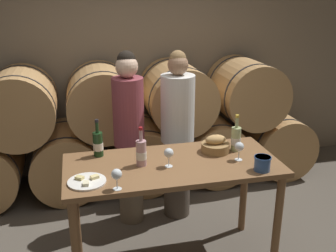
{
  "coord_description": "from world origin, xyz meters",
  "views": [
    {
      "loc": [
        -0.67,
        -2.67,
        2.21
      ],
      "look_at": [
        0.0,
        0.15,
        1.18
      ],
      "focal_mm": 42.0,
      "sensor_mm": 36.0,
      "label": 1
    }
  ],
  "objects_px": {
    "cheese_plate": "(87,181)",
    "person_right": "(177,135)",
    "blue_crock": "(262,163)",
    "wine_glass_far_left": "(117,175)",
    "wine_bottle_white": "(236,139)",
    "wine_bottle_rose": "(141,153)",
    "wine_glass_left": "(169,153)",
    "person_left": "(129,137)",
    "wine_bottle_red": "(98,144)",
    "bread_basket": "(215,145)",
    "tasting_table": "(172,177)",
    "wine_glass_center": "(239,147)"
  },
  "relations": [
    {
      "from": "wine_bottle_rose",
      "to": "wine_glass_center",
      "type": "distance_m",
      "value": 0.76
    },
    {
      "from": "wine_bottle_red",
      "to": "blue_crock",
      "type": "distance_m",
      "value": 1.28
    },
    {
      "from": "wine_bottle_rose",
      "to": "bread_basket",
      "type": "height_order",
      "value": "wine_bottle_rose"
    },
    {
      "from": "wine_bottle_white",
      "to": "wine_bottle_rose",
      "type": "height_order",
      "value": "wine_bottle_white"
    },
    {
      "from": "wine_bottle_red",
      "to": "wine_glass_center",
      "type": "height_order",
      "value": "wine_bottle_red"
    },
    {
      "from": "wine_bottle_red",
      "to": "cheese_plate",
      "type": "distance_m",
      "value": 0.47
    },
    {
      "from": "cheese_plate",
      "to": "blue_crock",
      "type": "bearing_deg",
      "value": -4.73
    },
    {
      "from": "bread_basket",
      "to": "cheese_plate",
      "type": "height_order",
      "value": "bread_basket"
    },
    {
      "from": "wine_bottle_white",
      "to": "wine_glass_center",
      "type": "relative_size",
      "value": 2.07
    },
    {
      "from": "wine_bottle_rose",
      "to": "wine_glass_far_left",
      "type": "relative_size",
      "value": 2.06
    },
    {
      "from": "person_right",
      "to": "bread_basket",
      "type": "bearing_deg",
      "value": -75.32
    },
    {
      "from": "wine_glass_left",
      "to": "person_right",
      "type": "bearing_deg",
      "value": 70.81
    },
    {
      "from": "wine_bottle_red",
      "to": "wine_glass_left",
      "type": "bearing_deg",
      "value": -33.05
    },
    {
      "from": "person_right",
      "to": "wine_glass_center",
      "type": "relative_size",
      "value": 11.22
    },
    {
      "from": "blue_crock",
      "to": "cheese_plate",
      "type": "bearing_deg",
      "value": 175.27
    },
    {
      "from": "wine_bottle_rose",
      "to": "bread_basket",
      "type": "relative_size",
      "value": 1.34
    },
    {
      "from": "tasting_table",
      "to": "wine_bottle_red",
      "type": "xyz_separation_m",
      "value": [
        -0.54,
        0.27,
        0.23
      ]
    },
    {
      "from": "person_left",
      "to": "wine_bottle_white",
      "type": "distance_m",
      "value": 1.02
    },
    {
      "from": "bread_basket",
      "to": "wine_glass_far_left",
      "type": "bearing_deg",
      "value": -152.4
    },
    {
      "from": "person_left",
      "to": "wine_glass_left",
      "type": "relative_size",
      "value": 11.31
    },
    {
      "from": "person_left",
      "to": "wine_bottle_red",
      "type": "relative_size",
      "value": 5.49
    },
    {
      "from": "wine_bottle_white",
      "to": "wine_glass_far_left",
      "type": "xyz_separation_m",
      "value": [
        -1.03,
        -0.44,
        0.01
      ]
    },
    {
      "from": "person_left",
      "to": "blue_crock",
      "type": "xyz_separation_m",
      "value": [
        0.84,
        -1.02,
        0.1
      ]
    },
    {
      "from": "person_left",
      "to": "cheese_plate",
      "type": "height_order",
      "value": "person_left"
    },
    {
      "from": "wine_bottle_rose",
      "to": "wine_glass_left",
      "type": "relative_size",
      "value": 2.06
    },
    {
      "from": "wine_bottle_rose",
      "to": "blue_crock",
      "type": "height_order",
      "value": "wine_bottle_rose"
    },
    {
      "from": "blue_crock",
      "to": "wine_glass_left",
      "type": "height_order",
      "value": "wine_glass_left"
    },
    {
      "from": "wine_bottle_rose",
      "to": "wine_glass_far_left",
      "type": "xyz_separation_m",
      "value": [
        -0.22,
        -0.34,
        0.01
      ]
    },
    {
      "from": "cheese_plate",
      "to": "wine_bottle_red",
      "type": "bearing_deg",
      "value": 75.84
    },
    {
      "from": "tasting_table",
      "to": "blue_crock",
      "type": "relative_size",
      "value": 13.05
    },
    {
      "from": "wine_bottle_red",
      "to": "cheese_plate",
      "type": "xyz_separation_m",
      "value": [
        -0.11,
        -0.44,
        -0.09
      ]
    },
    {
      "from": "wine_bottle_red",
      "to": "wine_glass_center",
      "type": "bearing_deg",
      "value": -17.57
    },
    {
      "from": "person_left",
      "to": "wine_glass_left",
      "type": "height_order",
      "value": "person_left"
    },
    {
      "from": "bread_basket",
      "to": "wine_glass_left",
      "type": "height_order",
      "value": "wine_glass_left"
    },
    {
      "from": "blue_crock",
      "to": "wine_glass_far_left",
      "type": "xyz_separation_m",
      "value": [
        -1.07,
        -0.04,
        0.05
      ]
    },
    {
      "from": "wine_bottle_white",
      "to": "cheese_plate",
      "type": "bearing_deg",
      "value": -166.43
    },
    {
      "from": "cheese_plate",
      "to": "person_right",
      "type": "bearing_deg",
      "value": 45.78
    },
    {
      "from": "wine_glass_left",
      "to": "wine_bottle_rose",
      "type": "bearing_deg",
      "value": 159.63
    },
    {
      "from": "wine_bottle_red",
      "to": "wine_glass_far_left",
      "type": "height_order",
      "value": "wine_bottle_red"
    },
    {
      "from": "wine_bottle_white",
      "to": "cheese_plate",
      "type": "relative_size",
      "value": 1.15
    },
    {
      "from": "wine_bottle_red",
      "to": "wine_glass_center",
      "type": "distance_m",
      "value": 1.11
    },
    {
      "from": "person_right",
      "to": "wine_bottle_white",
      "type": "distance_m",
      "value": 0.72
    },
    {
      "from": "wine_glass_far_left",
      "to": "wine_bottle_white",
      "type": "bearing_deg",
      "value": 23.1
    },
    {
      "from": "wine_bottle_rose",
      "to": "wine_glass_far_left",
      "type": "height_order",
      "value": "wine_bottle_rose"
    },
    {
      "from": "person_left",
      "to": "wine_glass_center",
      "type": "xyz_separation_m",
      "value": [
        0.75,
        -0.81,
        0.15
      ]
    },
    {
      "from": "person_right",
      "to": "wine_glass_left",
      "type": "height_order",
      "value": "person_right"
    },
    {
      "from": "person_right",
      "to": "bread_basket",
      "type": "xyz_separation_m",
      "value": [
        0.16,
        -0.61,
        0.13
      ]
    },
    {
      "from": "wine_bottle_rose",
      "to": "wine_glass_far_left",
      "type": "distance_m",
      "value": 0.4
    },
    {
      "from": "person_right",
      "to": "cheese_plate",
      "type": "xyz_separation_m",
      "value": [
        -0.89,
        -0.91,
        0.08
      ]
    },
    {
      "from": "person_left",
      "to": "person_right",
      "type": "relative_size",
      "value": 1.01
    }
  ]
}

